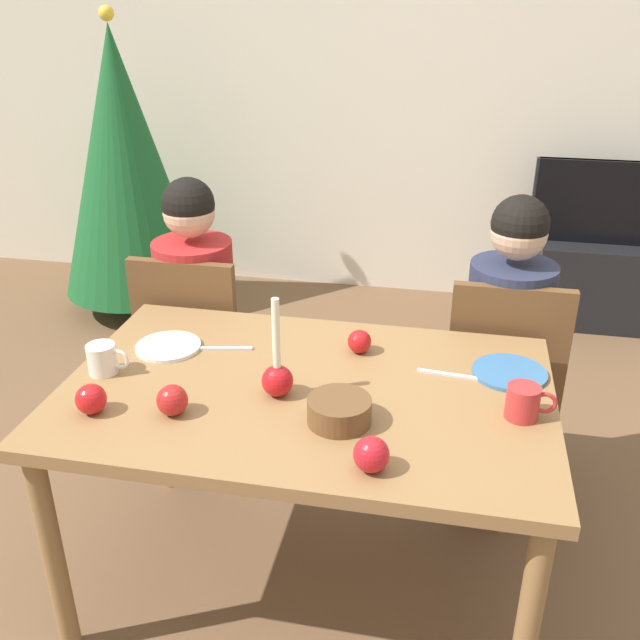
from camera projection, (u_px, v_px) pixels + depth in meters
name	position (u px, v px, depth m)	size (l,w,h in m)	color
ground_plane	(308.00, 581.00, 2.36)	(7.68, 7.68, 0.00)	brown
back_wall	(402.00, 78.00, 4.09)	(6.40, 0.10, 2.60)	beige
dining_table	(306.00, 412.00, 2.07)	(1.40, 0.90, 0.75)	olive
chair_left	(197.00, 346.00, 2.77)	(0.40, 0.40, 0.90)	brown
chair_right	(502.00, 375.00, 2.57)	(0.40, 0.40, 0.90)	brown
person_left_child	(199.00, 329.00, 2.78)	(0.30, 0.30, 1.17)	#33384C
person_right_child	(503.00, 357.00, 2.57)	(0.30, 0.30, 1.17)	#33384C
tv_stand	(592.00, 282.00, 4.07)	(0.64, 0.40, 0.48)	black
tv	(606.00, 202.00, 3.87)	(0.79, 0.05, 0.46)	black
christmas_tree	(124.00, 164.00, 3.97)	(0.83, 0.83, 1.70)	brown
candle_centerpiece	(277.00, 375.00, 1.97)	(0.09, 0.09, 0.30)	red
plate_left	(168.00, 347.00, 2.24)	(0.21, 0.21, 0.01)	silver
plate_right	(509.00, 373.00, 2.09)	(0.22, 0.22, 0.01)	teal
mug_left	(103.00, 359.00, 2.09)	(0.13, 0.09, 0.09)	silver
mug_right	(524.00, 402.00, 1.87)	(0.13, 0.09, 0.09)	#B72D2D
fork_left	(224.00, 348.00, 2.24)	(0.18, 0.01, 0.01)	silver
fork_right	(448.00, 374.00, 2.09)	(0.18, 0.01, 0.01)	silver
bowl_walnuts	(339.00, 411.00, 1.86)	(0.17, 0.17, 0.07)	brown
apple_near_candle	(359.00, 341.00, 2.21)	(0.07, 0.07, 0.07)	red
apple_by_left_plate	(371.00, 454.00, 1.67)	(0.09, 0.09, 0.09)	red
apple_by_right_mug	(172.00, 400.00, 1.89)	(0.09, 0.09, 0.09)	#AC1D1B
apple_far_edge	(91.00, 399.00, 1.89)	(0.08, 0.08, 0.08)	red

